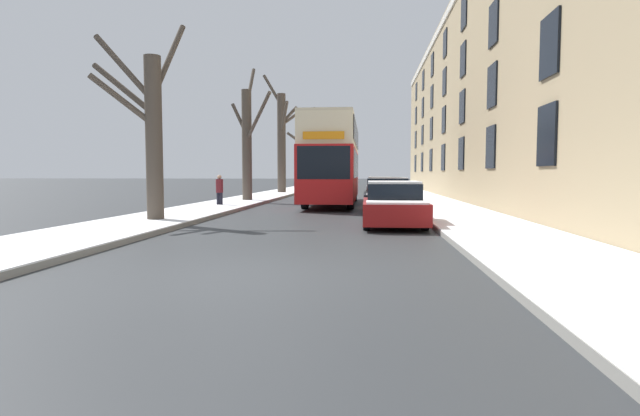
% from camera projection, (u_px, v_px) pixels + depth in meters
% --- Properties ---
extents(ground_plane, '(320.00, 320.00, 0.00)m').
position_uv_depth(ground_plane, '(254.00, 275.00, 8.00)').
color(ground_plane, '#303335').
extents(sidewalk_left, '(3.10, 130.00, 0.16)m').
position_uv_depth(sidewalk_left, '(309.00, 186.00, 61.13)').
color(sidewalk_left, gray).
rests_on(sidewalk_left, ground).
extents(sidewalk_right, '(3.10, 130.00, 0.16)m').
position_uv_depth(sidewalk_right, '(396.00, 187.00, 60.15)').
color(sidewalk_right, gray).
rests_on(sidewalk_right, ground).
extents(terrace_facade_right, '(9.10, 50.56, 12.28)m').
position_uv_depth(terrace_facade_right, '(515.00, 104.00, 32.19)').
color(terrace_facade_right, tan).
rests_on(terrace_facade_right, ground).
extents(bare_tree_left_0, '(2.87, 2.46, 6.71)m').
position_uv_depth(bare_tree_left_0, '(150.00, 128.00, 16.06)').
color(bare_tree_left_0, '#4C4238').
rests_on(bare_tree_left_0, ground).
extents(bare_tree_left_1, '(2.80, 3.57, 7.80)m').
position_uv_depth(bare_tree_left_1, '(247.00, 140.00, 28.04)').
color(bare_tree_left_1, '#4C4238').
rests_on(bare_tree_left_1, ground).
extents(bare_tree_left_2, '(3.10, 4.48, 9.62)m').
position_uv_depth(bare_tree_left_2, '(282.00, 139.00, 39.73)').
color(bare_tree_left_2, '#4C4238').
rests_on(bare_tree_left_2, ground).
extents(bare_tree_left_3, '(3.04, 2.41, 8.58)m').
position_uv_depth(bare_tree_left_3, '(302.00, 152.00, 51.57)').
color(bare_tree_left_3, '#4C4238').
rests_on(bare_tree_left_3, ground).
extents(double_decker_bus, '(2.49, 11.39, 4.38)m').
position_uv_depth(double_decker_bus, '(333.00, 158.00, 26.27)').
color(double_decker_bus, red).
rests_on(double_decker_bus, ground).
extents(parked_car_0, '(1.88, 4.21, 1.40)m').
position_uv_depth(parked_car_0, '(393.00, 205.00, 15.54)').
color(parked_car_0, maroon).
rests_on(parked_car_0, ground).
extents(parked_car_1, '(1.90, 4.29, 1.48)m').
position_uv_depth(parked_car_1, '(387.00, 196.00, 20.87)').
color(parked_car_1, black).
rests_on(parked_car_1, ground).
extents(parked_car_2, '(1.76, 4.02, 1.46)m').
position_uv_depth(parked_car_2, '(382.00, 192.00, 26.79)').
color(parked_car_2, slate).
rests_on(parked_car_2, ground).
extents(parked_car_3, '(1.73, 4.35, 1.44)m').
position_uv_depth(parked_car_3, '(380.00, 189.00, 31.81)').
color(parked_car_3, '#9EA3AD').
rests_on(parked_car_3, ground).
extents(pedestrian_left_sidewalk, '(0.34, 0.34, 1.58)m').
position_uv_depth(pedestrian_left_sidewalk, '(220.00, 190.00, 23.76)').
color(pedestrian_left_sidewalk, black).
rests_on(pedestrian_left_sidewalk, ground).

